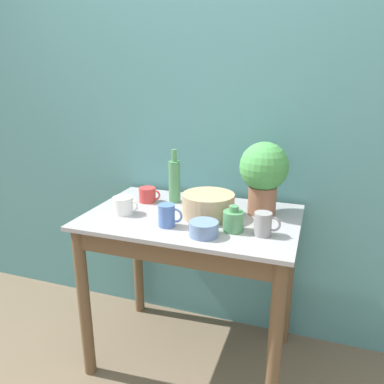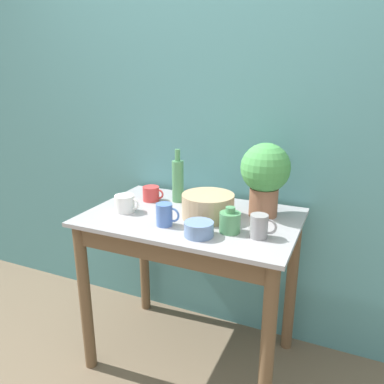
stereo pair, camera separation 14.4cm
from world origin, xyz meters
name	(u,v)px [view 1 (the left image)]	position (x,y,z in m)	size (l,w,h in m)	color
wall_back	(215,130)	(0.00, 0.73, 1.20)	(6.00, 0.05, 2.40)	teal
counter_table	(190,252)	(0.00, 0.31, 0.65)	(1.03, 0.68, 0.84)	brown
potted_plant	(264,172)	(0.32, 0.48, 1.05)	(0.24, 0.24, 0.36)	#8C5B42
bowl_wash_large	(208,205)	(0.08, 0.35, 0.89)	(0.25, 0.25, 0.12)	tan
bottle_tall	(175,180)	(-0.16, 0.50, 0.96)	(0.06, 0.06, 0.29)	#4C8C59
bottle_short	(233,220)	(0.23, 0.22, 0.88)	(0.09, 0.09, 0.12)	#4C8C59
mug_white	(123,205)	(-0.33, 0.25, 0.88)	(0.13, 0.10, 0.09)	white
mug_blue	(167,215)	(-0.06, 0.17, 0.89)	(0.11, 0.08, 0.10)	#4C70B7
mug_grey	(263,224)	(0.37, 0.21, 0.89)	(0.11, 0.08, 0.10)	gray
mug_red	(148,195)	(-0.30, 0.45, 0.88)	(0.12, 0.09, 0.08)	#C63838
bowl_small_enamel_white	(202,198)	(-0.01, 0.53, 0.86)	(0.12, 0.12, 0.06)	silver
bowl_small_blue	(204,229)	(0.13, 0.12, 0.87)	(0.13, 0.13, 0.06)	#6684B2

